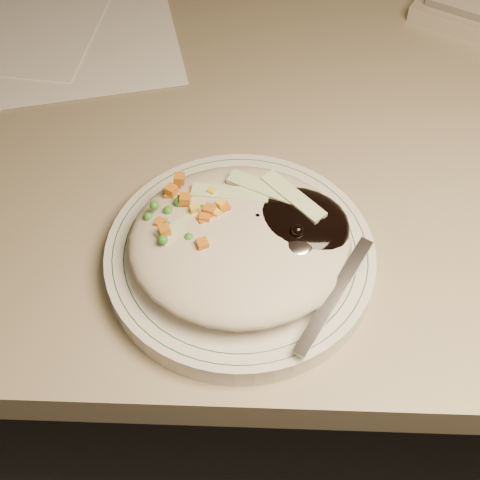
{
  "coord_description": "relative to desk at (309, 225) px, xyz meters",
  "views": [
    {
      "loc": [
        -0.07,
        0.81,
        1.23
      ],
      "look_at": [
        -0.08,
        1.17,
        0.78
      ],
      "focal_mm": 50.0,
      "sensor_mm": 36.0,
      "label": 1
    }
  ],
  "objects": [
    {
      "name": "meal",
      "position": [
        -0.08,
        -0.21,
        0.24
      ],
      "size": [
        0.21,
        0.19,
        0.05
      ],
      "color": "#BCB298",
      "rests_on": "plate"
    },
    {
      "name": "papers",
      "position": [
        -0.38,
        0.12,
        0.2
      ],
      "size": [
        0.43,
        0.34,
        0.0
      ],
      "color": "white",
      "rests_on": "desk"
    },
    {
      "name": "desk",
      "position": [
        0.0,
        0.0,
        0.0
      ],
      "size": [
        1.4,
        0.7,
        0.74
      ],
      "color": "gray",
      "rests_on": "ground"
    },
    {
      "name": "plate",
      "position": [
        -0.08,
        -0.21,
        0.21
      ],
      "size": [
        0.24,
        0.24,
        0.02
      ],
      "primitive_type": "cylinder",
      "color": "silver",
      "rests_on": "desk"
    },
    {
      "name": "plate_rim",
      "position": [
        -0.08,
        -0.21,
        0.22
      ],
      "size": [
        0.23,
        0.23,
        0.0
      ],
      "color": "#144723",
      "rests_on": "plate"
    }
  ]
}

